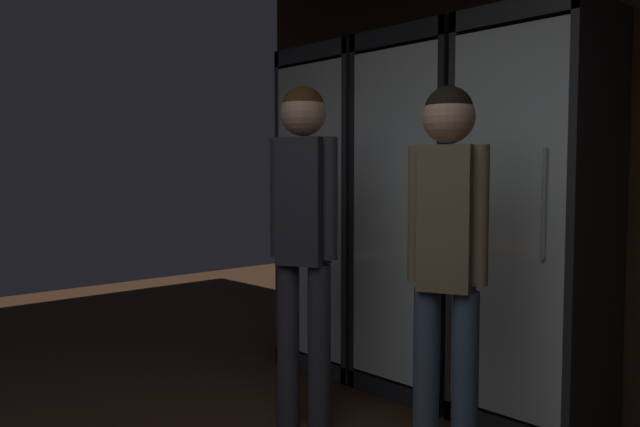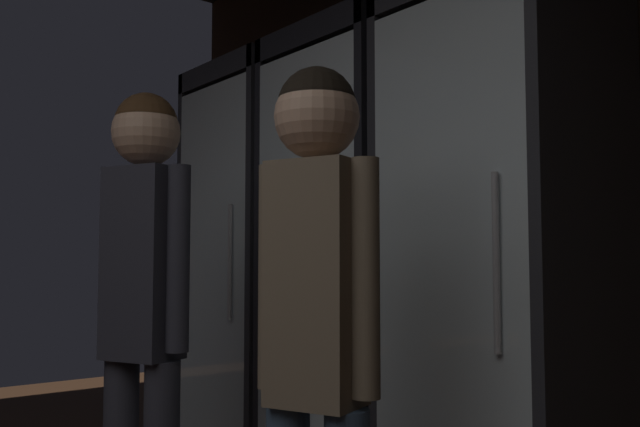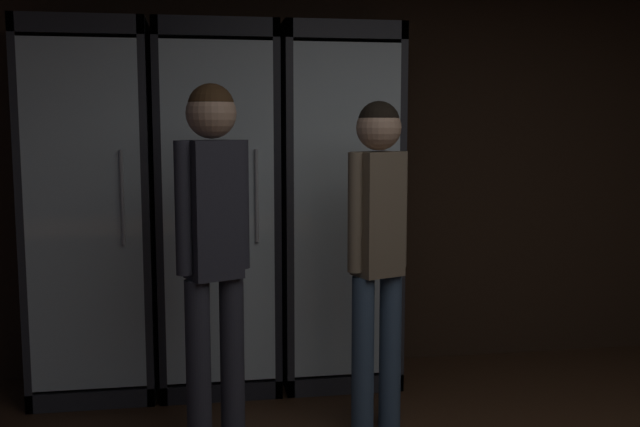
{
  "view_description": "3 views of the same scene",
  "coord_description": "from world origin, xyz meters",
  "px_view_note": "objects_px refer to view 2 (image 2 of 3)",
  "views": [
    {
      "loc": [
        1.02,
        -0.26,
        1.28
      ],
      "look_at": [
        -2.0,
        2.54,
        1.02
      ],
      "focal_mm": 35.66,
      "sensor_mm": 36.0,
      "label": 1
    },
    {
      "loc": [
        0.81,
        0.84,
        1.15
      ],
      "look_at": [
        -1.5,
        2.69,
        1.35
      ],
      "focal_mm": 38.83,
      "sensor_mm": 36.0,
      "label": 2
    },
    {
      "loc": [
        -1.38,
        -1.49,
        1.53
      ],
      "look_at": [
        -0.74,
        2.38,
        1.05
      ],
      "focal_mm": 40.98,
      "sensor_mm": 36.0,
      "label": 3
    }
  ],
  "objects_px": {
    "cooler_far_left": "(268,288)",
    "cooler_center": "(510,302)",
    "cooler_left": "(366,294)",
    "shopper_near": "(143,291)",
    "shopper_far": "(317,319)"
  },
  "relations": [
    {
      "from": "cooler_left",
      "to": "shopper_far",
      "type": "height_order",
      "value": "cooler_left"
    },
    {
      "from": "cooler_far_left",
      "to": "cooler_center",
      "type": "distance_m",
      "value": 1.4
    },
    {
      "from": "cooler_far_left",
      "to": "cooler_center",
      "type": "height_order",
      "value": "same"
    },
    {
      "from": "cooler_far_left",
      "to": "shopper_near",
      "type": "relative_size",
      "value": 1.22
    },
    {
      "from": "cooler_far_left",
      "to": "cooler_center",
      "type": "xyz_separation_m",
      "value": [
        1.4,
        0.0,
        -0.0
      ]
    },
    {
      "from": "cooler_left",
      "to": "shopper_far",
      "type": "relative_size",
      "value": 1.27
    },
    {
      "from": "shopper_far",
      "to": "cooler_left",
      "type": "bearing_deg",
      "value": 131.4
    },
    {
      "from": "cooler_left",
      "to": "shopper_near",
      "type": "height_order",
      "value": "cooler_left"
    },
    {
      "from": "cooler_left",
      "to": "shopper_far",
      "type": "bearing_deg",
      "value": -48.6
    },
    {
      "from": "cooler_center",
      "to": "shopper_far",
      "type": "bearing_deg",
      "value": -87.04
    },
    {
      "from": "shopper_near",
      "to": "cooler_far_left",
      "type": "bearing_deg",
      "value": 124.91
    },
    {
      "from": "cooler_far_left",
      "to": "shopper_far",
      "type": "xyz_separation_m",
      "value": [
        1.45,
        -0.84,
        -0.01
      ]
    },
    {
      "from": "cooler_left",
      "to": "cooler_center",
      "type": "distance_m",
      "value": 0.7
    },
    {
      "from": "cooler_center",
      "to": "shopper_far",
      "type": "distance_m",
      "value": 0.84
    },
    {
      "from": "cooler_left",
      "to": "cooler_center",
      "type": "bearing_deg",
      "value": -0.03
    }
  ]
}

